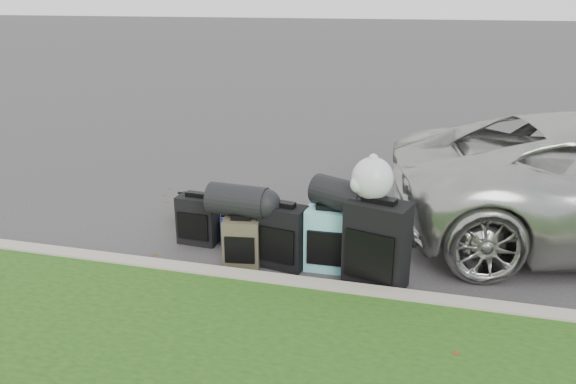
% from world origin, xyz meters
% --- Properties ---
extents(ground, '(120.00, 120.00, 0.00)m').
position_xyz_m(ground, '(0.00, 0.00, 0.00)').
color(ground, '#383535').
rests_on(ground, ground).
extents(curb, '(120.00, 0.18, 0.15)m').
position_xyz_m(curb, '(0.00, -1.00, 0.07)').
color(curb, '#9E937F').
rests_on(curb, ground).
extents(suitcase_small_black, '(0.44, 0.26, 0.54)m').
position_xyz_m(suitcase_small_black, '(-1.02, -0.15, 0.27)').
color(suitcase_small_black, black).
rests_on(suitcase_small_black, ground).
extents(suitcase_large_black_left, '(0.48, 0.34, 0.64)m').
position_xyz_m(suitcase_large_black_left, '(0.02, -0.47, 0.32)').
color(suitcase_large_black_left, black).
rests_on(suitcase_large_black_left, ground).
extents(suitcase_olive, '(0.39, 0.28, 0.50)m').
position_xyz_m(suitcase_olive, '(-0.38, -0.56, 0.25)').
color(suitcase_olive, '#3C3626').
rests_on(suitcase_olive, ground).
extents(suitcase_teal, '(0.45, 0.27, 0.63)m').
position_xyz_m(suitcase_teal, '(0.47, -0.41, 0.31)').
color(suitcase_teal, '#5DAAB2').
rests_on(suitcase_teal, ground).
extents(suitcase_large_black_right, '(0.63, 0.47, 0.83)m').
position_xyz_m(suitcase_large_black_right, '(0.96, -0.64, 0.42)').
color(suitcase_large_black_right, black).
rests_on(suitcase_large_black_right, ground).
extents(tote_green, '(0.31, 0.26, 0.32)m').
position_xyz_m(tote_green, '(-1.38, 0.39, 0.16)').
color(tote_green, '#1A783A').
rests_on(tote_green, ground).
extents(tote_navy, '(0.31, 0.28, 0.27)m').
position_xyz_m(tote_navy, '(-0.68, -0.04, 0.13)').
color(tote_navy, navy).
rests_on(tote_navy, ground).
extents(duffel_left, '(0.62, 0.36, 0.32)m').
position_xyz_m(duffel_left, '(-0.44, -0.46, 0.66)').
color(duffel_left, black).
rests_on(duffel_left, suitcase_olive).
extents(duffel_right, '(0.63, 0.52, 0.31)m').
position_xyz_m(duffel_right, '(0.57, -0.38, 0.78)').
color(duffel_right, black).
rests_on(duffel_right, suitcase_teal).
extents(trash_bag, '(0.38, 0.38, 0.38)m').
position_xyz_m(trash_bag, '(0.88, -0.56, 1.02)').
color(trash_bag, silver).
rests_on(trash_bag, suitcase_large_black_right).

